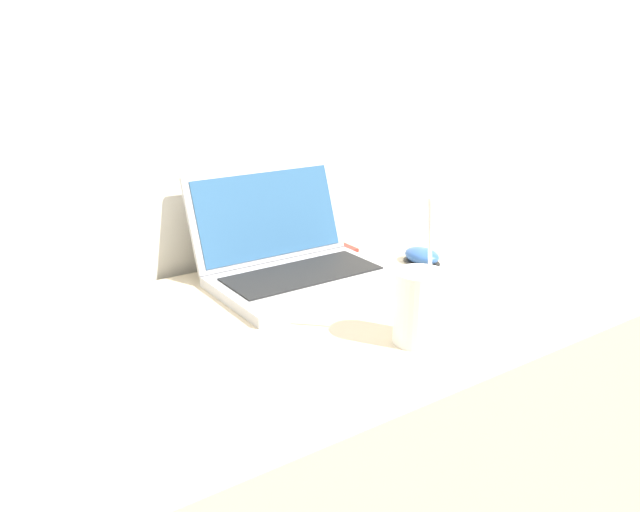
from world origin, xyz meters
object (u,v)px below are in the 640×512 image
(laptop, at_px, (294,259))
(usb_stick, at_px, (347,248))
(drink_cup, at_px, (421,305))
(computer_mouse, at_px, (422,257))
(external_keyboard, at_px, (64,333))

(laptop, xyz_separation_m, usb_stick, (0.20, 0.09, -0.04))
(drink_cup, distance_m, computer_mouse, 0.38)
(computer_mouse, xyz_separation_m, external_keyboard, (-0.72, 0.05, -0.00))
(laptop, xyz_separation_m, computer_mouse, (0.28, -0.07, -0.03))
(external_keyboard, bearing_deg, laptop, 2.61)
(computer_mouse, relative_size, usb_stick, 1.48)
(laptop, relative_size, external_keyboard, 0.78)
(laptop, height_order, drink_cup, drink_cup)
(laptop, height_order, external_keyboard, laptop)
(laptop, bearing_deg, drink_cup, -87.01)
(external_keyboard, bearing_deg, usb_stick, 10.03)
(laptop, relative_size, usb_stick, 5.69)
(external_keyboard, relative_size, usb_stick, 7.30)
(usb_stick, bearing_deg, drink_cup, -112.90)
(computer_mouse, distance_m, usb_stick, 0.18)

